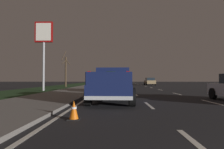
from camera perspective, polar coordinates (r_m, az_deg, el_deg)
ground at (r=28.26m, az=8.05°, el=-3.82°), size 144.00×144.00×0.00m
sidewalk_shoulder at (r=28.38m, az=-7.09°, el=-3.69°), size 108.00×4.00×0.12m
grass_verge at (r=29.54m, az=-16.75°, el=-3.67°), size 108.00×6.00×0.01m
lane_markings at (r=30.71m, az=1.74°, el=-3.63°), size 108.00×7.04×0.01m
pickup_truck at (r=10.93m, az=0.12°, el=-2.62°), size 5.49×2.41×1.87m
sedan_black at (r=18.32m, az=0.27°, el=-2.73°), size 4.44×2.08×1.54m
sedan_tan at (r=42.88m, az=10.71°, el=-1.92°), size 4.41×2.03×1.54m
gas_price_sign at (r=22.82m, az=-18.87°, el=9.65°), size 0.27×1.90×7.36m
bare_tree_far at (r=32.94m, az=-13.06°, el=1.07°), size 1.01×1.26×5.76m
traffic_cone_near at (r=6.23m, az=-10.82°, el=-10.00°), size 0.36×0.36×0.58m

